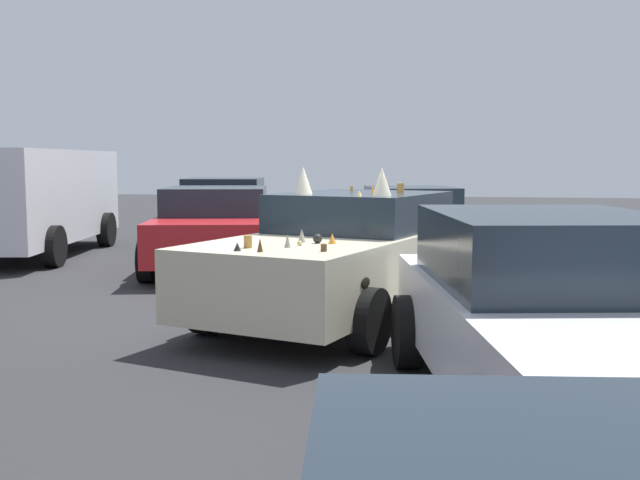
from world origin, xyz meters
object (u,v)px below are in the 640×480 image
object	(u,v)px
art_car_decorated	(349,255)
parked_sedan_behind_left	(224,212)
parked_van_behind_right	(30,196)
parked_sedan_far_left	(408,218)
parked_sedan_near_left	(557,315)
parked_sedan_behind_right	(216,228)

from	to	relation	value
art_car_decorated	parked_sedan_behind_left	xyz separation A→B (m)	(7.03, 3.60, -0.01)
parked_van_behind_right	parked_sedan_far_left	distance (m)	7.34
parked_van_behind_right	parked_sedan_near_left	distance (m)	11.62
parked_van_behind_right	art_car_decorated	bearing A→B (deg)	-133.87
parked_van_behind_right	parked_sedan_near_left	bearing A→B (deg)	-141.46
parked_van_behind_right	parked_sedan_behind_left	distance (m)	3.95
parked_van_behind_right	parked_sedan_behind_left	xyz separation A→B (m)	(2.40, -3.11, -0.42)
art_car_decorated	parked_sedan_far_left	bearing A→B (deg)	-165.46
parked_sedan_near_left	parked_sedan_behind_left	bearing A→B (deg)	-162.33
parked_van_behind_right	parked_sedan_far_left	bearing A→B (deg)	-84.83
art_car_decorated	parked_van_behind_right	bearing A→B (deg)	-106.61
parked_sedan_far_left	parked_sedan_near_left	distance (m)	9.74
parked_sedan_near_left	parked_sedan_behind_left	xyz separation A→B (m)	(10.20, 5.49, -0.01)
parked_sedan_far_left	parked_sedan_behind_right	bearing A→B (deg)	122.11
art_car_decorated	parked_sedan_behind_left	distance (m)	7.89
parked_van_behind_right	parked_sedan_behind_right	world-z (taller)	parked_van_behind_right
parked_sedan_behind_left	parked_sedan_behind_right	xyz separation A→B (m)	(-3.63, -0.95, -0.02)
art_car_decorated	parked_sedan_behind_right	distance (m)	4.31
parked_sedan_far_left	parked_sedan_behind_right	size ratio (longest dim) A/B	1.01
parked_sedan_near_left	parked_sedan_far_left	bearing A→B (deg)	178.23
art_car_decorated	parked_sedan_near_left	size ratio (longest dim) A/B	1.07
parked_sedan_behind_left	parked_sedan_far_left	bearing A→B (deg)	73.36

